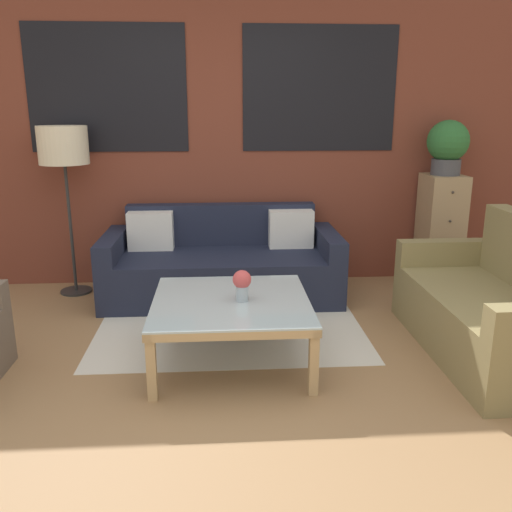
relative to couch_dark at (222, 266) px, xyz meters
name	(u,v)px	position (x,y,z in m)	size (l,w,h in m)	color
ground_plane	(218,412)	(-0.04, -1.95, -0.28)	(16.00, 16.00, 0.00)	#9E754C
wall_back_brick	(216,133)	(-0.04, 0.49, 1.13)	(8.40, 0.09, 2.80)	brown
rug	(230,326)	(0.05, -0.74, -0.28)	(2.02, 1.45, 0.00)	silver
couch_dark	(222,266)	(0.00, 0.00, 0.00)	(2.05, 0.88, 0.78)	#1E2338
settee_vintage	(498,311)	(1.85, -1.33, 0.03)	(0.80, 1.62, 0.92)	olive
coffee_table	(231,308)	(0.05, -1.32, 0.10)	(1.01, 1.01, 0.43)	silver
floor_lamp	(63,150)	(-1.34, 0.18, 1.01)	(0.42, 0.42, 1.49)	#2D2D2D
drawer_cabinet	(440,230)	(2.05, 0.21, 0.24)	(0.35, 0.42, 1.04)	tan
potted_plant	(448,145)	(2.05, 0.21, 1.03)	(0.37, 0.37, 0.49)	#47474C
flower_vase	(242,283)	(0.12, -1.35, 0.27)	(0.12, 0.12, 0.20)	#ADBCC6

